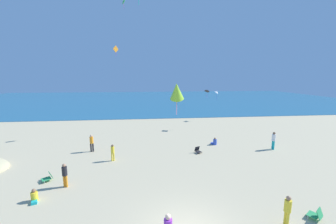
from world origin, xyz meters
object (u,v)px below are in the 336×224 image
(beach_chair_far_right, at_px, (48,177))
(kite_black, at_px, (207,91))
(person_2, at_px, (274,139))
(kite_lime, at_px, (177,91))
(person_5, at_px, (34,197))
(person_6, at_px, (113,151))
(person_4, at_px, (65,174))
(person_3, at_px, (92,142))
(person_1, at_px, (287,209))
(beach_chair_far_left, at_px, (316,214))
(kite_green, at_px, (124,1))
(kite_orange, at_px, (116,49))
(person_7, at_px, (215,142))
(kite_white, at_px, (217,92))
(beach_chair_near_camera, at_px, (198,150))

(beach_chair_far_right, height_order, kite_black, kite_black)
(person_2, xyz_separation_m, kite_lime, (-10.70, -8.13, 5.31))
(beach_chair_far_right, xyz_separation_m, person_5, (0.33, -2.37, 0.02))
(person_6, xyz_separation_m, kite_black, (11.00, 9.97, 4.30))
(person_4, height_order, kite_lime, kite_lime)
(person_3, distance_m, person_4, 6.26)
(person_1, relative_size, kite_black, 1.30)
(beach_chair_far_left, distance_m, person_1, 1.91)
(person_4, distance_m, person_5, 1.96)
(person_6, relative_size, kite_green, 1.21)
(person_1, height_order, kite_black, kite_black)
(person_5, distance_m, kite_orange, 17.02)
(person_1, height_order, person_2, person_2)
(person_4, height_order, kite_black, kite_black)
(person_7, bearing_deg, kite_green, 5.70)
(person_2, bearing_deg, kite_black, 114.93)
(person_3, xyz_separation_m, kite_black, (13.30, 7.59, 4.18))
(person_5, relative_size, kite_black, 0.63)
(kite_white, distance_m, kite_orange, 17.08)
(kite_orange, bearing_deg, person_3, -106.73)
(person_5, relative_size, person_7, 0.99)
(beach_chair_far_left, bearing_deg, beach_chair_far_right, 36.42)
(person_2, height_order, person_5, person_2)
(beach_chair_near_camera, relative_size, kite_orange, 0.60)
(beach_chair_far_right, xyz_separation_m, person_3, (1.55, 5.35, 0.68))
(beach_chair_near_camera, height_order, beach_chair_far_right, beach_chair_near_camera)
(beach_chair_far_right, bearing_deg, kite_black, -176.36)
(person_5, xyz_separation_m, kite_white, (17.66, 20.33, 4.23))
(kite_white, distance_m, kite_black, 5.96)
(person_3, bearing_deg, kite_lime, -161.43)
(beach_chair_far_right, distance_m, person_4, 1.85)
(person_1, height_order, person_5, person_1)
(person_6, height_order, kite_black, kite_black)
(person_4, bearing_deg, beach_chair_far_left, 94.97)
(beach_chair_far_right, xyz_separation_m, person_1, (13.19, -5.69, 0.64))
(person_4, relative_size, person_7, 2.05)
(person_7, bearing_deg, beach_chair_near_camera, 85.65)
(beach_chair_far_left, xyz_separation_m, kite_orange, (-11.66, 16.65, 9.79))
(beach_chair_far_right, distance_m, person_6, 4.89)
(beach_chair_near_camera, height_order, person_7, person_7)
(kite_white, bearing_deg, beach_chair_near_camera, -115.25)
(beach_chair_far_right, bearing_deg, person_1, 119.24)
(beach_chair_near_camera, distance_m, kite_black, 10.78)
(kite_orange, distance_m, kite_black, 12.67)
(beach_chair_far_left, relative_size, person_5, 1.06)
(person_3, height_order, kite_orange, kite_orange)
(person_2, height_order, kite_green, kite_green)
(person_6, distance_m, kite_white, 20.94)
(person_3, height_order, person_6, person_3)
(kite_white, relative_size, kite_black, 1.20)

